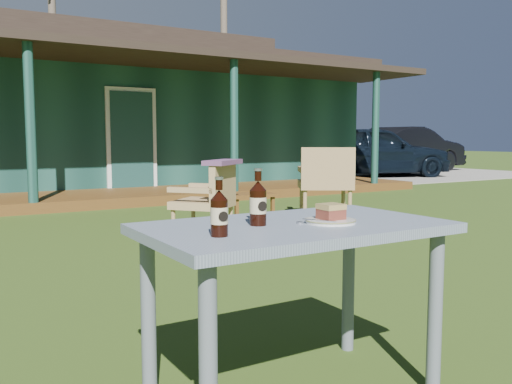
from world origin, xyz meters
TOP-DOWN VIEW (x-y plane):
  - ground at (0.00, 0.00)m, footprint 80.00×80.00m
  - gravel_strip at (10.50, 8.50)m, footprint 9.00×6.00m
  - tree_mid at (3.00, 18.50)m, footprint 0.28×0.28m
  - tree_right at (9.50, 17.00)m, footprint 0.28×0.28m
  - car_near at (9.35, 7.88)m, footprint 4.54×2.89m
  - car_far at (12.08, 9.21)m, footprint 4.49×1.90m
  - cafe_table at (0.00, -1.60)m, footprint 1.20×0.70m
  - plate at (0.13, -1.67)m, footprint 0.20×0.20m
  - cake_slice at (0.13, -1.66)m, footprint 0.09×0.09m
  - fork at (0.06, -1.68)m, footprint 0.08×0.13m
  - cola_bottle_near at (-0.15, -1.57)m, footprint 0.07×0.07m
  - cola_bottle_far at (-0.39, -1.70)m, footprint 0.06×0.06m
  - bottle_cap at (0.01, -1.63)m, footprint 0.03×0.03m
  - armchair_left at (1.30, 1.82)m, footprint 0.80×0.79m
  - armchair_right at (3.31, 2.37)m, footprint 0.94×0.93m
  - floral_throw at (1.41, 1.70)m, footprint 0.61×0.57m
  - side_table at (2.06, 2.28)m, footprint 0.60×0.40m

SIDE VIEW (x-z plane):
  - ground at x=0.00m, z-range 0.00..0.00m
  - gravel_strip at x=10.50m, z-range 0.00..0.02m
  - side_table at x=2.06m, z-range 0.14..0.54m
  - armchair_left at x=1.30m, z-range 0.05..0.84m
  - armchair_right at x=3.31m, z-range 0.06..1.01m
  - cafe_table at x=0.00m, z-range 0.26..0.98m
  - car_near at x=9.35m, z-range 0.00..1.44m
  - car_far at x=12.08m, z-range 0.00..1.44m
  - bottle_cap at x=0.01m, z-range 0.72..0.73m
  - plate at x=0.13m, z-range 0.72..0.74m
  - fork at x=0.06m, z-range 0.73..0.74m
  - cake_slice at x=0.13m, z-range 0.73..0.80m
  - cola_bottle_far at x=-0.39m, z-range 0.70..0.91m
  - cola_bottle_near at x=-0.15m, z-range 0.70..0.92m
  - floral_throw at x=1.41m, z-range 0.79..0.84m
  - tree_mid at x=3.00m, z-range 0.00..9.50m
  - tree_right at x=9.50m, z-range 0.00..11.00m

